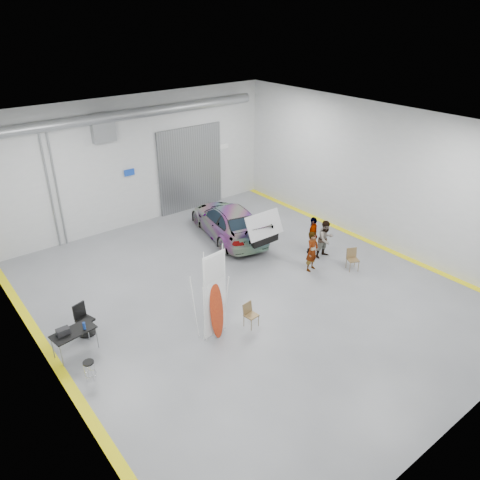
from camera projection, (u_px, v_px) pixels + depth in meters
ground at (246, 291)px, 17.22m from camera, size 16.00×16.00×0.00m
room_shell at (214, 169)px, 17.07m from camera, size 14.02×16.18×6.01m
sedan_car at (228, 221)px, 21.02m from camera, size 3.17×5.46×1.49m
person_a at (312, 251)px, 18.28m from camera, size 0.67×0.51×1.66m
person_b at (326, 239)px, 19.27m from camera, size 0.83×0.66×1.62m
person_c at (313, 235)px, 19.60m from camera, size 0.98×0.89×1.63m
surfboard_display at (215, 303)px, 14.31m from camera, size 0.90×0.31×3.17m
folding_chair_near at (251, 319)px, 15.27m from camera, size 0.44×0.45×0.83m
folding_chair_far at (352, 264)px, 18.52m from camera, size 0.55×0.59×0.88m
shop_stool at (90, 371)px, 13.05m from camera, size 0.32×0.32×0.64m
work_table at (71, 332)px, 13.82m from camera, size 1.35×0.82×1.03m
office_chair at (85, 321)px, 14.87m from camera, size 0.57×0.60×1.05m
trunk_lid at (262, 223)px, 19.06m from camera, size 1.73×1.05×0.04m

